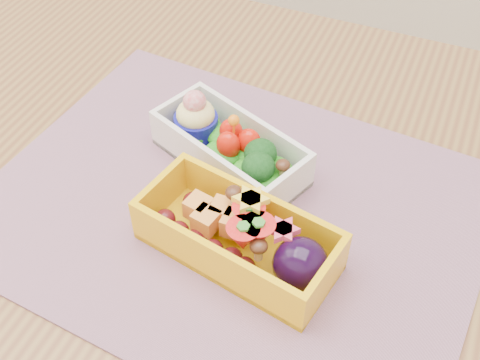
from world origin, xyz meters
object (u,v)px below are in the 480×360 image
at_px(bento_white, 229,147).
at_px(bento_yellow, 242,237).
at_px(placemat, 231,208).
at_px(table, 192,264).

relative_size(bento_white, bento_yellow, 0.94).
distance_m(placemat, bento_yellow, 0.07).
bearing_deg(bento_white, placemat, -43.49).
xyz_separation_m(placemat, bento_yellow, (0.03, -0.05, 0.03)).
relative_size(placemat, bento_white, 2.63).
distance_m(table, bento_yellow, 0.15).
bearing_deg(table, placemat, 19.10).
xyz_separation_m(bento_white, bento_yellow, (0.06, -0.11, 0.00)).
height_order(table, bento_yellow, bento_yellow).
bearing_deg(table, bento_yellow, -25.01).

